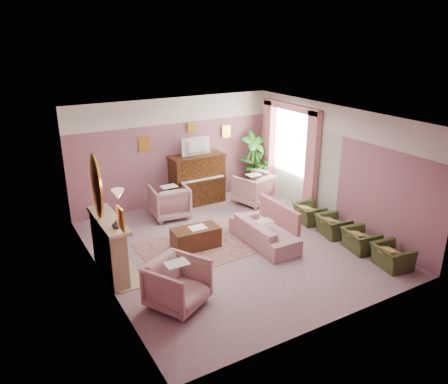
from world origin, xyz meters
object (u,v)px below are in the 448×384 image
sofa (264,228)px  olive_chair_a (392,253)px  side_table (260,181)px  floral_armchair_right (254,187)px  piano (197,180)px  floral_armchair_left (170,200)px  floral_armchair_front (178,282)px  olive_chair_b (361,237)px  olive_chair_d (309,211)px  television (197,145)px  olive_chair_c (333,223)px  coffee_table (196,238)px

sofa → olive_chair_a: bearing=-52.9°
sofa → side_table: bearing=57.2°
sofa → floral_armchair_right: bearing=61.8°
floral_armchair_right → side_table: floral_armchair_right is taller
piano → floral_armchair_left: piano is taller
floral_armchair_front → olive_chair_b: bearing=-1.4°
floral_armchair_right → olive_chair_d: bearing=-74.6°
television → side_table: 2.27m
piano → olive_chair_d: piano is taller
side_table → floral_armchair_left: bearing=-173.6°
olive_chair_a → floral_armchair_left: bearing=121.9°
piano → floral_armchair_right: (1.28, -0.79, -0.20)m
floral_armchair_left → olive_chair_b: bearing=-52.6°
sofa → olive_chair_c: size_ratio=2.62×
floral_armchair_front → olive_chair_c: (4.15, 0.72, -0.15)m
piano → floral_armchair_front: (-2.40, -4.03, -0.20)m
television → floral_armchair_left: bearing=-155.7°
olive_chair_a → side_table: bearing=88.3°
piano → television: bearing=-90.0°
television → coffee_table: size_ratio=0.80×
side_table → olive_chair_b: bearing=-92.1°
coffee_table → olive_chair_a: bearing=-42.0°
coffee_table → floral_armchair_right: (2.48, 1.51, 0.23)m
floral_armchair_left → floral_armchair_front: same height
piano → television: television is taller
sofa → side_table: 3.19m
piano → sofa: (0.16, -2.87, -0.28)m
coffee_table → side_table: side_table is taller
television → floral_armchair_front: size_ratio=0.89×
olive_chair_b → olive_chair_a: bearing=-90.0°
piano → olive_chair_b: piano is taller
coffee_table → olive_chair_c: size_ratio=1.44×
floral_armchair_right → olive_chair_b: size_ratio=1.29×
coffee_table → floral_armchair_front: bearing=-124.6°
television → side_table: size_ratio=1.14×
coffee_table → piano: bearing=62.4°
floral_armchair_front → olive_chair_c: floral_armchair_front is taller
piano → floral_armchair_right: bearing=-31.7°
floral_armchair_left → olive_chair_a: size_ratio=1.29×
coffee_table → olive_chair_b: size_ratio=1.44×
piano → olive_chair_d: bearing=-55.0°
television → sofa: 3.08m
sofa → olive_chair_d: bearing=13.1°
olive_chair_a → olive_chair_b: same height
floral_armchair_right → olive_chair_a: 4.20m
television → olive_chair_c: television is taller
coffee_table → floral_armchair_left: floral_armchair_left is taller
olive_chair_b → olive_chair_d: same height
olive_chair_a → olive_chair_d: 2.46m
coffee_table → side_table: 3.75m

